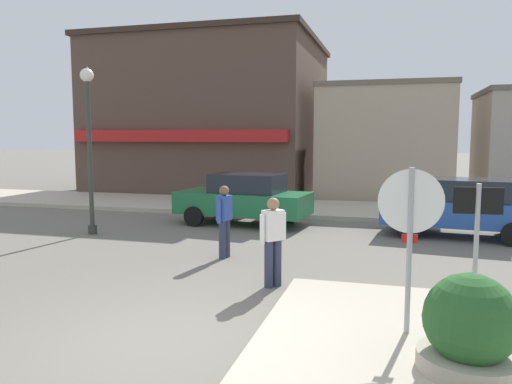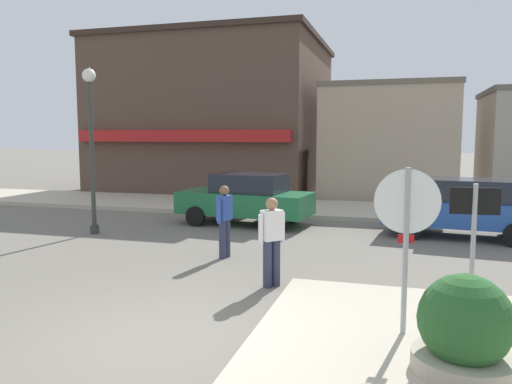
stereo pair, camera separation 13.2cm
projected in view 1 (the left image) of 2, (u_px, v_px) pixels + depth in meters
name	position (u px, v px, depth m)	size (l,w,h in m)	color
ground_plane	(157.00, 342.00, 6.54)	(160.00, 160.00, 0.00)	#6B665B
kerb_far	(309.00, 208.00, 18.10)	(80.00, 4.00, 0.15)	#B7AD99
stop_sign	(410.00, 229.00, 6.34)	(0.82, 0.09, 2.30)	#9E9EA3
one_way_sign	(476.00, 244.00, 6.33)	(0.60, 0.07, 2.10)	#9E9EA3
planter	(470.00, 334.00, 5.39)	(1.10, 1.10, 1.23)	#ADA38E
lamp_post	(89.00, 126.00, 13.44)	(0.36, 0.36, 4.54)	#333833
parked_car_nearest	(244.00, 198.00, 15.16)	(4.17, 2.22, 1.56)	#1E6B3D
parked_car_second	(461.00, 207.00, 13.31)	(4.15, 2.19, 1.56)	#234C9E
pedestrian_crossing_near	(273.00, 239.00, 8.86)	(0.43, 0.47, 1.61)	#2D334C
pedestrian_crossing_far	(224.00, 219.00, 11.00)	(0.28, 0.56, 1.61)	#2D334C
building_corner_shop	(215.00, 116.00, 25.64)	(10.55, 9.77, 7.38)	brown
building_storefront_left_near	(384.00, 142.00, 21.99)	(5.60, 5.19, 4.89)	tan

